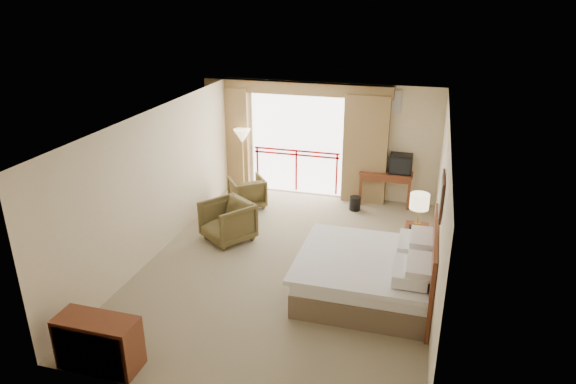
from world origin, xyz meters
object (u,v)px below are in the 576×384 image
(armchair_near, at_px, (228,239))
(armchair_far, at_px, (248,206))
(tv, at_px, (401,164))
(wastebasket, at_px, (355,203))
(bed, at_px, (369,274))
(floor_lamp, at_px, (242,139))
(dresser, at_px, (98,343))
(nightstand, at_px, (415,241))
(side_table, at_px, (226,209))
(desk, at_px, (386,178))
(table_lamp, at_px, (419,202))

(armchair_near, bearing_deg, armchair_far, 132.13)
(tv, xyz_separation_m, wastebasket, (-0.90, -0.59, -0.83))
(armchair_near, bearing_deg, tv, 76.36)
(bed, distance_m, floor_lamp, 5.18)
(tv, xyz_separation_m, dresser, (-3.34, -6.60, -0.63))
(nightstand, relative_size, tv, 1.22)
(wastebasket, bearing_deg, bed, -77.57)
(nightstand, bearing_deg, dresser, -132.40)
(bed, height_order, armchair_far, bed)
(wastebasket, relative_size, side_table, 0.61)
(nightstand, xyz_separation_m, side_table, (-3.89, 0.31, 0.05))
(desk, relative_size, floor_lamp, 0.75)
(table_lamp, height_order, armchair_near, table_lamp)
(armchair_far, distance_m, side_table, 1.12)
(floor_lamp, bearing_deg, nightstand, -27.12)
(armchair_far, height_order, floor_lamp, floor_lamp)
(desk, xyz_separation_m, armchair_far, (-3.01, -1.09, -0.60))
(tv, relative_size, side_table, 0.95)
(armchair_far, bearing_deg, desk, 162.82)
(armchair_near, bearing_deg, side_table, 149.31)
(armchair_far, relative_size, armchair_near, 0.86)
(desk, relative_size, armchair_near, 1.34)
(tv, bearing_deg, bed, -113.22)
(floor_lamp, xyz_separation_m, dresser, (0.34, -6.34, -1.00))
(bed, distance_m, tv, 3.99)
(wastebasket, bearing_deg, table_lamp, -51.57)
(armchair_near, xyz_separation_m, floor_lamp, (-0.58, 2.47, 1.36))
(desk, height_order, dresser, desk)
(table_lamp, bearing_deg, armchair_far, 160.83)
(desk, bearing_deg, nightstand, -67.59)
(desk, bearing_deg, table_lamp, -67.24)
(nightstand, distance_m, dresser, 5.68)
(bed, xyz_separation_m, table_lamp, (0.67, 1.58, 0.70))
(armchair_far, bearing_deg, bed, 100.19)
(dresser, bearing_deg, wastebasket, 65.59)
(tv, xyz_separation_m, armchair_far, (-3.31, -1.03, -0.99))
(wastebasket, xyz_separation_m, armchair_near, (-2.19, -2.14, -0.16))
(bed, bearing_deg, floor_lamp, 133.75)
(desk, height_order, armchair_near, desk)
(tv, bearing_deg, side_table, -169.07)
(dresser, bearing_deg, nightstand, 45.17)
(bed, bearing_deg, nightstand, 66.50)
(side_table, height_order, floor_lamp, floor_lamp)
(nightstand, xyz_separation_m, armchair_near, (-3.60, -0.32, -0.30))
(armchair_far, xyz_separation_m, floor_lamp, (-0.37, 0.77, 1.36))
(armchair_far, distance_m, dresser, 5.58)
(bed, relative_size, armchair_near, 2.41)
(table_lamp, relative_size, dresser, 0.56)
(nightstand, bearing_deg, armchair_near, -174.79)
(armchair_far, relative_size, floor_lamp, 0.48)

